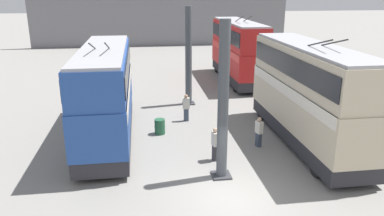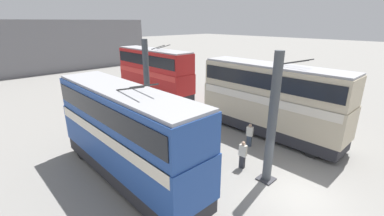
{
  "view_description": "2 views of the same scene",
  "coord_description": "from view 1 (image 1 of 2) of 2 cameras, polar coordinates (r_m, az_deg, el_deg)",
  "views": [
    {
      "loc": [
        -12.63,
        3.36,
        7.94
      ],
      "look_at": [
        7.63,
        0.49,
        1.35
      ],
      "focal_mm": 35.0,
      "sensor_mm": 36.0,
      "label": 1
    },
    {
      "loc": [
        -3.97,
        10.98,
        8.06
      ],
      "look_at": [
        8.81,
        -1.1,
        2.09
      ],
      "focal_mm": 24.0,
      "sensor_mm": 36.0,
      "label": 2
    }
  ],
  "objects": [
    {
      "name": "bus_right_far",
      "position": [
        20.42,
        -13.03,
        2.92
      ],
      "size": [
        10.6,
        2.54,
        5.62
      ],
      "color": "black",
      "rests_on": "ground_plane"
    },
    {
      "name": "bus_left_far",
      "position": [
        33.37,
        7.03,
        9.13
      ],
      "size": [
        10.51,
        2.54,
        5.84
      ],
      "color": "black",
      "rests_on": "ground_plane"
    },
    {
      "name": "person_by_left_row",
      "position": [
        19.73,
        10.16,
        -3.5
      ],
      "size": [
        0.47,
        0.35,
        1.62
      ],
      "rotation": [
        0.0,
        0.0,
        5.0
      ],
      "color": "#384251",
      "rests_on": "ground_plane"
    },
    {
      "name": "ground_plane",
      "position": [
        15.29,
        6.0,
        -13.54
      ],
      "size": [
        240.0,
        240.0,
        0.0
      ],
      "primitive_type": "plane",
      "color": "gray"
    },
    {
      "name": "support_column_near",
      "position": [
        15.6,
        4.76,
        0.39
      ],
      "size": [
        0.82,
        0.82,
        6.8
      ],
      "color": "#42474C",
      "rests_on": "ground_plane"
    },
    {
      "name": "person_aisle_foreground",
      "position": [
        17.91,
        3.53,
        -5.4
      ],
      "size": [
        0.45,
        0.3,
        1.67
      ],
      "rotation": [
        0.0,
        0.0,
        4.86
      ],
      "color": "#2D2D33",
      "rests_on": "ground_plane"
    },
    {
      "name": "depot_back_wall",
      "position": [
        54.25,
        -4.61,
        13.77
      ],
      "size": [
        0.5,
        36.0,
        8.29
      ],
      "color": "slate",
      "rests_on": "ground_plane"
    },
    {
      "name": "bus_left_near",
      "position": [
        20.22,
        17.35,
        2.8
      ],
      "size": [
        10.67,
        2.54,
        5.85
      ],
      "color": "black",
      "rests_on": "ground_plane"
    },
    {
      "name": "person_aisle_midway",
      "position": [
        23.15,
        -0.89,
        0.16
      ],
      "size": [
        0.27,
        0.43,
        1.72
      ],
      "rotation": [
        0.0,
        0.0,
        3.08
      ],
      "color": "#384251",
      "rests_on": "ground_plane"
    },
    {
      "name": "oil_drum",
      "position": [
        21.32,
        -4.93,
        -2.84
      ],
      "size": [
        0.62,
        0.62,
        0.87
      ],
      "color": "#235638",
      "rests_on": "ground_plane"
    },
    {
      "name": "support_column_far",
      "position": [
        26.11,
        -0.54,
        7.56
      ],
      "size": [
        0.82,
        0.82,
        6.8
      ],
      "color": "#42474C",
      "rests_on": "ground_plane"
    }
  ]
}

